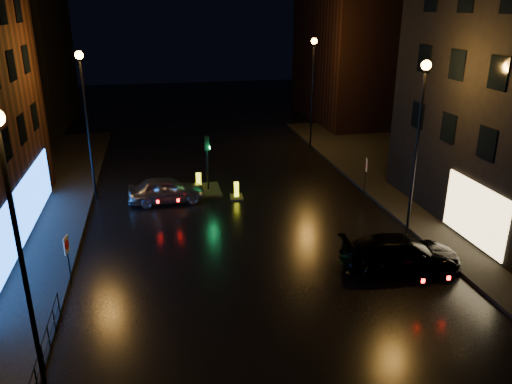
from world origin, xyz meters
TOP-DOWN VIEW (x-y plane):
  - ground at (0.00, 0.00)m, footprint 120.00×120.00m
  - pavement_right at (14.00, 8.00)m, footprint 12.00×44.00m
  - building_far_left at (-16.00, 35.00)m, footprint 8.00×16.00m
  - building_far_right at (15.00, 32.00)m, footprint 8.00×14.00m
  - street_lamp_lnear at (-7.80, -2.00)m, footprint 0.44×0.44m
  - street_lamp_lfar at (-7.80, 14.00)m, footprint 0.44×0.44m
  - street_lamp_rnear at (7.80, 6.00)m, footprint 0.44×0.44m
  - street_lamp_rfar at (7.80, 22.00)m, footprint 0.44×0.44m
  - traffic_signal at (-1.20, 14.00)m, footprint 1.40×2.40m
  - guard_railing at (-8.00, -1.00)m, footprint 0.05×6.04m
  - silver_hatchback at (-3.74, 12.64)m, footprint 4.39×1.91m
  - dark_sedan at (5.73, 2.70)m, footprint 5.29×2.50m
  - bollard_near at (0.28, 12.45)m, footprint 0.83×1.17m
  - bollard_far at (-1.73, 14.50)m, footprint 1.16×1.36m
  - road_sign_left at (-7.90, 4.27)m, footprint 0.13×0.51m
  - road_sign_right at (7.90, 11.53)m, footprint 0.22×0.52m

SIDE VIEW (x-z plane):
  - ground at x=0.00m, z-range 0.00..0.00m
  - pavement_right at x=14.00m, z-range 0.00..0.15m
  - bollard_near at x=0.28m, z-range -0.27..0.70m
  - bollard_far at x=-1.73m, z-range -0.28..0.72m
  - traffic_signal at x=-1.20m, z-range -1.22..2.23m
  - silver_hatchback at x=-3.74m, z-range 0.00..1.48m
  - guard_railing at x=-8.00m, z-range 0.24..1.24m
  - dark_sedan at x=5.73m, z-range 0.00..1.49m
  - road_sign_left at x=-7.90m, z-range 0.53..2.63m
  - road_sign_right at x=7.90m, z-range 0.55..2.75m
  - street_lamp_lnear at x=-7.80m, z-range 1.38..9.75m
  - street_lamp_lfar at x=-7.80m, z-range 1.38..9.75m
  - street_lamp_rnear at x=7.80m, z-range 1.38..9.75m
  - street_lamp_rfar at x=7.80m, z-range 1.38..9.75m
  - building_far_right at x=15.00m, z-range 0.00..12.00m
  - building_far_left at x=-16.00m, z-range 0.00..14.00m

